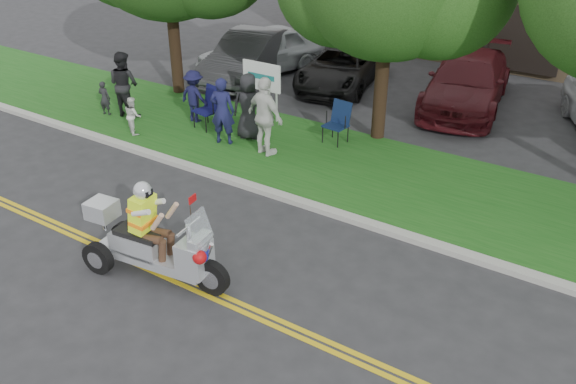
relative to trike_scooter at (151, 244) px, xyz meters
The scene contains 20 objects.
ground 0.94m from the trike_scooter, 66.04° to the left, with size 120.00×120.00×0.00m, color #28282B.
centerline_near 0.71m from the trike_scooter, ahead, with size 60.00×0.10×0.01m, color gold.
centerline_far 0.74m from the trike_scooter, 34.06° to the left, with size 60.00×0.10×0.01m, color gold.
curb 3.71m from the trike_scooter, 85.82° to the left, with size 60.00×0.25×0.12m, color #A8A89E.
grass_verge 5.84m from the trike_scooter, 87.37° to the left, with size 60.00×4.00×0.10m, color #184F15.
business_sign 7.69m from the trike_scooter, 110.09° to the left, with size 1.25×0.06×1.75m.
trike_scooter is the anchor object (origin of this frame).
lawn_chair_a 6.82m from the trike_scooter, 120.63° to the left, with size 0.72×0.73×1.15m.
lawn_chair_b 6.95m from the trike_scooter, 89.92° to the left, with size 0.64×0.65×1.09m.
spectator_adult_left 5.77m from the trike_scooter, 115.45° to the left, with size 0.65×0.43×1.78m, color #181A45.
spectator_adult_mid 8.03m from the trike_scooter, 139.43° to the left, with size 0.92×0.72×1.89m, color black.
spectator_adult_right 5.37m from the trike_scooter, 102.25° to the left, with size 1.19×0.49×2.02m, color silver.
spectator_chair_a 7.23m from the trike_scooter, 124.49° to the left, with size 0.96×0.55×1.49m, color #141438.
spectator_chair_b 6.22m from the trike_scooter, 109.82° to the left, with size 0.87×0.56×1.78m, color black.
child_left 8.27m from the trike_scooter, 143.55° to the left, with size 0.37×0.24×1.01m, color black.
child_right 6.58m from the trike_scooter, 138.46° to the left, with size 0.50×0.39×1.03m, color silver.
parked_car_far_left 12.16m from the trike_scooter, 115.73° to the left, with size 1.91×4.75×1.62m, color silver.
parked_car_left 11.43m from the trike_scooter, 117.22° to the left, with size 1.70×4.87×1.60m, color #2F2F32.
parked_car_mid 11.43m from the trike_scooter, 101.27° to the left, with size 2.14×4.65×1.29m, color black.
parked_car_right 11.75m from the trike_scooter, 80.72° to the left, with size 2.19×5.40×1.57m, color #521319.
Camera 1 is at (6.79, -6.92, 6.76)m, focal length 38.00 mm.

